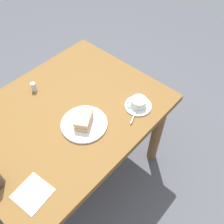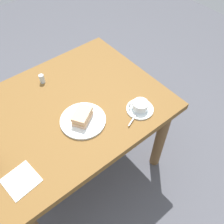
{
  "view_description": "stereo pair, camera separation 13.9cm",
  "coord_description": "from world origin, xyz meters",
  "px_view_note": "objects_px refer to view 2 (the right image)",
  "views": [
    {
      "loc": [
        -0.49,
        -0.81,
        1.85
      ],
      "look_at": [
        0.17,
        -0.22,
        0.77
      ],
      "focal_mm": 38.97,
      "sensor_mm": 36.0,
      "label": 1
    },
    {
      "loc": [
        -0.39,
        -0.91,
        1.85
      ],
      "look_at": [
        0.17,
        -0.22,
        0.77
      ],
      "focal_mm": 38.97,
      "sensor_mm": 36.0,
      "label": 2
    }
  ],
  "objects_px": {
    "sandwich_front": "(82,116)",
    "napkin": "(21,180)",
    "salt_shaker": "(42,79)",
    "coffee_saucer": "(140,109)",
    "spoon": "(134,118)",
    "dining_table": "(70,119)",
    "sandwich_plate": "(83,120)",
    "coffee_cup": "(140,106)"
  },
  "relations": [
    {
      "from": "sandwich_front",
      "to": "napkin",
      "type": "distance_m",
      "value": 0.45
    },
    {
      "from": "sandwich_front",
      "to": "salt_shaker",
      "type": "relative_size",
      "value": 2.45
    },
    {
      "from": "coffee_saucer",
      "to": "spoon",
      "type": "xyz_separation_m",
      "value": [
        -0.08,
        -0.03,
        0.01
      ]
    },
    {
      "from": "napkin",
      "to": "spoon",
      "type": "bearing_deg",
      "value": -5.48
    },
    {
      "from": "dining_table",
      "to": "spoon",
      "type": "height_order",
      "value": "spoon"
    },
    {
      "from": "spoon",
      "to": "sandwich_front",
      "type": "bearing_deg",
      "value": 143.92
    },
    {
      "from": "dining_table",
      "to": "napkin",
      "type": "bearing_deg",
      "value": -148.22
    },
    {
      "from": "dining_table",
      "to": "sandwich_plate",
      "type": "distance_m",
      "value": 0.2
    },
    {
      "from": "dining_table",
      "to": "napkin",
      "type": "distance_m",
      "value": 0.51
    },
    {
      "from": "dining_table",
      "to": "napkin",
      "type": "relative_size",
      "value": 7.76
    },
    {
      "from": "coffee_cup",
      "to": "sandwich_front",
      "type": "bearing_deg",
      "value": 155.46
    },
    {
      "from": "sandwich_front",
      "to": "napkin",
      "type": "bearing_deg",
      "value": -166.1
    },
    {
      "from": "coffee_saucer",
      "to": "spoon",
      "type": "relative_size",
      "value": 1.68
    },
    {
      "from": "coffee_cup",
      "to": "napkin",
      "type": "distance_m",
      "value": 0.74
    },
    {
      "from": "salt_shaker",
      "to": "dining_table",
      "type": "bearing_deg",
      "value": -88.19
    },
    {
      "from": "dining_table",
      "to": "coffee_cup",
      "type": "relative_size",
      "value": 11.48
    },
    {
      "from": "sandwich_plate",
      "to": "spoon",
      "type": "bearing_deg",
      "value": -36.22
    },
    {
      "from": "napkin",
      "to": "salt_shaker",
      "type": "bearing_deg",
      "value": 52.47
    },
    {
      "from": "coffee_saucer",
      "to": "napkin",
      "type": "distance_m",
      "value": 0.74
    },
    {
      "from": "salt_shaker",
      "to": "spoon",
      "type": "bearing_deg",
      "value": -67.0
    },
    {
      "from": "sandwich_front",
      "to": "spoon",
      "type": "xyz_separation_m",
      "value": [
        0.23,
        -0.17,
        -0.03
      ]
    },
    {
      "from": "salt_shaker",
      "to": "coffee_saucer",
      "type": "bearing_deg",
      "value": -59.98
    },
    {
      "from": "sandwich_front",
      "to": "coffee_cup",
      "type": "xyz_separation_m",
      "value": [
        0.31,
        -0.14,
        -0.01
      ]
    },
    {
      "from": "sandwich_front",
      "to": "coffee_cup",
      "type": "relative_size",
      "value": 1.45
    },
    {
      "from": "spoon",
      "to": "dining_table",
      "type": "bearing_deg",
      "value": 127.17
    },
    {
      "from": "coffee_cup",
      "to": "salt_shaker",
      "type": "relative_size",
      "value": 1.69
    },
    {
      "from": "dining_table",
      "to": "salt_shaker",
      "type": "relative_size",
      "value": 19.39
    },
    {
      "from": "dining_table",
      "to": "coffee_saucer",
      "type": "height_order",
      "value": "coffee_saucer"
    },
    {
      "from": "dining_table",
      "to": "coffee_saucer",
      "type": "distance_m",
      "value": 0.45
    },
    {
      "from": "dining_table",
      "to": "sandwich_plate",
      "type": "relative_size",
      "value": 4.47
    },
    {
      "from": "sandwich_front",
      "to": "salt_shaker",
      "type": "height_order",
      "value": "sandwich_front"
    },
    {
      "from": "coffee_saucer",
      "to": "dining_table",
      "type": "bearing_deg",
      "value": 137.39
    },
    {
      "from": "sandwich_plate",
      "to": "salt_shaker",
      "type": "bearing_deg",
      "value": 92.8
    },
    {
      "from": "dining_table",
      "to": "coffee_cup",
      "type": "bearing_deg",
      "value": -42.61
    },
    {
      "from": "sandwich_plate",
      "to": "sandwich_front",
      "type": "height_order",
      "value": "sandwich_front"
    },
    {
      "from": "spoon",
      "to": "salt_shaker",
      "type": "distance_m",
      "value": 0.65
    },
    {
      "from": "sandwich_plate",
      "to": "spoon",
      "type": "xyz_separation_m",
      "value": [
        0.23,
        -0.17,
        0.01
      ]
    },
    {
      "from": "salt_shaker",
      "to": "sandwich_front",
      "type": "bearing_deg",
      "value": -87.3
    },
    {
      "from": "dining_table",
      "to": "coffee_saucer",
      "type": "relative_size",
      "value": 7.24
    },
    {
      "from": "coffee_saucer",
      "to": "napkin",
      "type": "height_order",
      "value": "coffee_saucer"
    },
    {
      "from": "sandwich_front",
      "to": "spoon",
      "type": "relative_size",
      "value": 1.53
    },
    {
      "from": "sandwich_plate",
      "to": "sandwich_front",
      "type": "distance_m",
      "value": 0.04
    }
  ]
}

